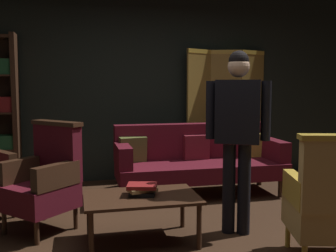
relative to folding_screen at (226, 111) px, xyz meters
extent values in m
plane|color=#331E11|center=(-1.23, -2.28, -0.99)|extent=(10.00, 10.00, 0.00)
cube|color=black|center=(-1.23, 0.17, 0.41)|extent=(7.20, 0.10, 2.80)
cube|color=olive|center=(-0.43, -0.03, -0.04)|extent=(0.42, 0.23, 1.90)
cube|color=gold|center=(-0.43, -0.03, 0.88)|extent=(0.43, 0.24, 0.06)
cube|color=olive|center=(0.00, 0.01, -0.04)|extent=(0.45, 0.17, 1.90)
cube|color=gold|center=(0.00, 0.01, 0.88)|extent=(0.45, 0.18, 0.06)
cube|color=olive|center=(0.43, 0.02, -0.04)|extent=(0.44, 0.19, 1.90)
cube|color=gold|center=(0.43, 0.02, 0.88)|extent=(0.44, 0.20, 0.06)
cube|color=#382114|center=(-2.96, -0.10, 0.04)|extent=(0.06, 0.32, 2.05)
cylinder|color=#382114|center=(-1.63, -1.23, -0.88)|extent=(0.07, 0.07, 0.22)
cylinder|color=#382114|center=(0.27, -1.23, -0.88)|extent=(0.07, 0.07, 0.22)
cylinder|color=#382114|center=(-1.63, -0.63, -0.88)|extent=(0.07, 0.07, 0.22)
cylinder|color=#382114|center=(0.27, -0.63, -0.88)|extent=(0.07, 0.07, 0.22)
cube|color=#4C0F19|center=(-0.68, -0.93, -0.67)|extent=(2.10, 0.76, 0.20)
cube|color=#4C0F19|center=(-0.68, -0.62, -0.34)|extent=(2.10, 0.18, 0.46)
cube|color=#4C0F19|center=(-1.66, -0.93, -0.44)|extent=(0.16, 0.68, 0.26)
cube|color=#4C0F19|center=(0.30, -0.93, -0.44)|extent=(0.16, 0.68, 0.26)
cube|color=#4C5123|center=(-1.51, -0.73, -0.42)|extent=(0.36, 0.19, 0.35)
cube|color=maroon|center=(-0.68, -0.73, -0.42)|extent=(0.35, 0.15, 0.34)
cube|color=#B79338|center=(0.15, -0.73, -0.42)|extent=(0.34, 0.15, 0.35)
cylinder|color=#382114|center=(-2.10, -2.50, -0.79)|extent=(0.04, 0.04, 0.39)
cylinder|color=#382114|center=(-1.20, -2.50, -0.79)|extent=(0.04, 0.04, 0.39)
cylinder|color=#382114|center=(-2.10, -1.96, -0.79)|extent=(0.04, 0.04, 0.39)
cylinder|color=#382114|center=(-1.20, -1.96, -0.79)|extent=(0.04, 0.04, 0.39)
cube|color=#382114|center=(-1.65, -2.23, -0.58)|extent=(1.00, 0.64, 0.03)
cylinder|color=gold|center=(-0.43, -2.63, -0.88)|extent=(0.04, 0.04, 0.22)
cube|color=tan|center=(-0.27, -2.91, -0.65)|extent=(0.68, 0.68, 0.24)
cube|color=gold|center=(-0.50, -2.85, -0.42)|extent=(0.22, 0.51, 0.22)
cylinder|color=#382114|center=(-2.87, -1.76, -0.88)|extent=(0.04, 0.04, 0.22)
cylinder|color=#382114|center=(-2.55, -2.10, -0.88)|extent=(0.04, 0.04, 0.22)
cylinder|color=#382114|center=(-2.54, -1.44, -0.88)|extent=(0.04, 0.04, 0.22)
cylinder|color=#382114|center=(-2.22, -1.78, -0.88)|extent=(0.04, 0.04, 0.22)
cube|color=#4C0F19|center=(-2.55, -1.77, -0.65)|extent=(0.79, 0.79, 0.24)
cube|color=#4C0F19|center=(-2.38, -1.61, -0.26)|extent=(0.48, 0.49, 0.54)
cube|color=#382114|center=(-2.38, -1.61, 0.03)|extent=(0.51, 0.52, 0.04)
cube|color=#382114|center=(-2.71, -1.60, -0.42)|extent=(0.42, 0.41, 0.22)
cube|color=#382114|center=(-2.38, -1.94, -0.42)|extent=(0.42, 0.41, 0.22)
cylinder|color=#382114|center=(-2.86, -1.30, -0.88)|extent=(0.04, 0.04, 0.22)
cube|color=#382114|center=(-2.98, -1.11, -0.42)|extent=(0.36, 0.46, 0.22)
cylinder|color=black|center=(-0.68, -2.25, -0.56)|extent=(0.12, 0.12, 0.86)
cylinder|color=black|center=(-0.81, -2.19, -0.56)|extent=(0.12, 0.12, 0.86)
cube|color=maroon|center=(-0.75, -2.22, -0.09)|extent=(0.36, 0.29, 0.09)
cube|color=black|center=(-0.75, -2.22, 0.16)|extent=(0.45, 0.37, 0.58)
cube|color=white|center=(-0.70, -2.12, 0.19)|extent=(0.13, 0.07, 0.41)
cube|color=maroon|center=(-0.69, -2.12, 0.42)|extent=(0.09, 0.06, 0.04)
cylinder|color=black|center=(-0.52, -2.33, 0.17)|extent=(0.09, 0.09, 0.54)
cylinder|color=black|center=(-0.97, -2.11, 0.17)|extent=(0.09, 0.09, 0.54)
sphere|color=tan|center=(-0.75, -2.22, 0.57)|extent=(0.20, 0.20, 0.20)
sphere|color=black|center=(-0.75, -2.22, 0.62)|extent=(0.18, 0.18, 0.18)
cube|color=black|center=(-1.64, -2.22, -0.55)|extent=(0.26, 0.23, 0.03)
cube|color=#9E7A47|center=(-1.64, -2.22, -0.51)|extent=(0.27, 0.20, 0.03)
cube|color=maroon|center=(-1.64, -2.22, -0.48)|extent=(0.30, 0.25, 0.03)
camera|label=1|loc=(-2.18, -5.61, 0.42)|focal=42.42mm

